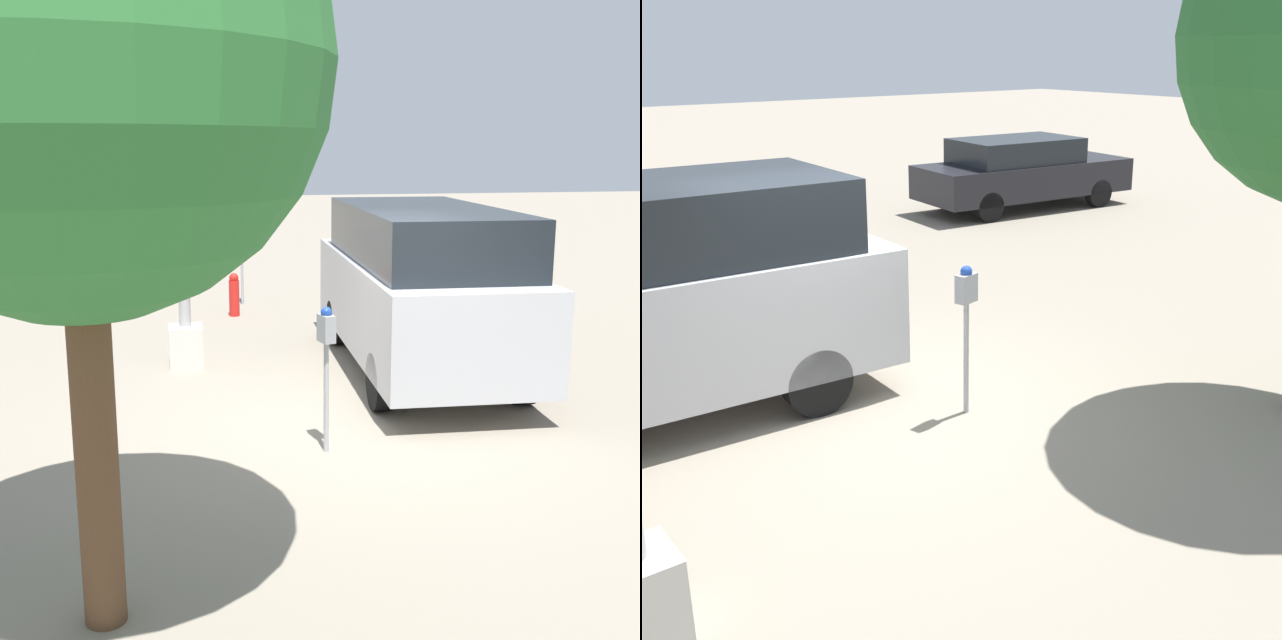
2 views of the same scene
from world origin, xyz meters
TOP-DOWN VIEW (x-y plane):
  - ground_plane at (0.00, 0.00)m, footprint 80.00×80.00m
  - parking_meter_near at (-0.72, 0.41)m, footprint 0.22×0.15m
  - parking_meter_far at (6.76, 0.46)m, footprint 0.22×0.15m
  - lamp_post at (2.62, 1.62)m, footprint 0.44×0.44m
  - parked_van at (1.84, -1.34)m, footprint 5.08×2.13m
  - street_tree at (-3.22, 2.31)m, footprint 2.85×2.85m
  - fire_hydrant at (5.75, 0.70)m, footprint 0.18×0.18m

SIDE VIEW (x-z plane):
  - ground_plane at x=0.00m, z-range 0.00..0.00m
  - fire_hydrant at x=5.75m, z-range 0.00..0.75m
  - parking_meter_far at x=6.76m, z-range 0.32..1.69m
  - parking_meter_near at x=-0.72m, z-range 0.34..1.76m
  - parked_van at x=1.84m, z-range 0.08..2.22m
  - lamp_post at x=2.62m, z-range -1.12..5.07m
  - street_tree at x=-3.22m, z-range 0.94..5.70m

